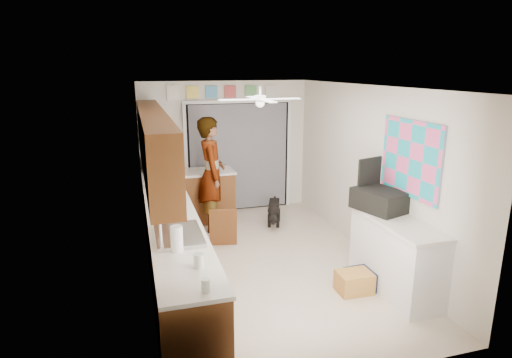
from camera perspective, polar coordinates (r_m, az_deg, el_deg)
floor at (r=6.32m, az=1.03°, el=-11.04°), size 5.00×5.00×0.00m
ceiling at (r=5.70m, az=1.15°, el=12.25°), size 5.00×5.00×0.00m
wall_back at (r=8.25m, az=-4.08°, el=4.23°), size 3.20×0.00×3.20m
wall_front at (r=3.70m, az=12.79°, el=-9.48°), size 3.20×0.00×3.20m
wall_left at (r=5.63m, az=-14.65°, el=-1.16°), size 0.00×5.00×5.00m
wall_right at (r=6.53m, az=14.63°, el=0.99°), size 0.00×5.00×5.00m
left_base_cabinets at (r=5.91m, az=-11.22°, el=-8.43°), size 0.60×4.80×0.90m
left_countertop at (r=5.74m, az=-11.35°, el=-4.10°), size 0.62×4.80×0.04m
upper_cabinets at (r=5.72m, az=-13.47°, el=4.80°), size 0.32×4.00×0.80m
sink_basin at (r=4.80m, az=-10.28°, el=-7.44°), size 0.50×0.76×0.06m
faucet at (r=4.75m, az=-12.63°, el=-6.56°), size 0.03×0.03×0.22m
peninsula_base at (r=7.87m, az=-6.76°, el=-2.35°), size 1.00×0.60×0.90m
peninsula_top at (r=7.75m, az=-6.87°, el=0.98°), size 1.04×0.64×0.04m
back_opening_recess at (r=8.31m, az=-2.32°, el=2.93°), size 2.00×0.06×2.10m
curtain_panel at (r=8.27m, az=-2.26°, el=2.88°), size 1.90×0.03×2.05m
door_trim_left at (r=8.11m, az=-9.29°, el=2.44°), size 0.06×0.04×2.10m
door_trim_right at (r=8.58m, az=4.36°, el=3.27°), size 0.06×0.04×2.10m
door_trim_head at (r=8.13m, az=-2.35°, el=10.29°), size 2.10×0.04×0.06m
header_frame_0 at (r=7.99m, az=-8.46°, el=11.36°), size 0.22×0.02×0.22m
header_frame_1 at (r=8.05m, az=-5.95°, el=11.46°), size 0.22×0.02×0.22m
header_frame_2 at (r=8.12m, az=-3.47°, el=11.54°), size 0.22×0.02×0.22m
header_frame_3 at (r=8.21m, az=-0.69°, el=11.60°), size 0.22×0.02×0.22m
header_frame_4 at (r=8.33m, az=2.02°, el=11.64°), size 0.22×0.02×0.22m
route66_sign at (r=7.95m, az=-11.01°, el=11.24°), size 0.22×0.02×0.26m
right_counter_base at (r=5.69m, az=18.09°, el=-9.82°), size 0.50×1.40×0.90m
right_counter_top at (r=5.52m, az=18.39°, el=-5.38°), size 0.54×1.44×0.04m
abstract_painting at (r=5.62m, az=19.87°, el=2.60°), size 0.03×1.15×0.95m
ceiling_fan at (r=5.90m, az=0.55°, el=10.58°), size 1.14×1.14×0.24m
microwave at (r=7.87m, az=-13.19°, el=2.09°), size 0.45×0.56×0.28m
jar_a at (r=4.06m, az=-7.63°, el=-10.74°), size 0.11×0.11×0.13m
jar_b at (r=3.66m, az=-6.73°, el=-13.89°), size 0.08×0.08×0.11m
paper_towel_roll at (r=4.40m, az=-10.52°, el=-7.84°), size 0.15×0.15×0.27m
suitcase at (r=5.76m, az=16.18°, el=-2.71°), size 0.65×0.75×0.27m
suitcase_rim at (r=5.80m, az=16.10°, el=-3.75°), size 0.59×0.69×0.02m
suitcase_lid at (r=5.93m, az=14.88°, el=0.39°), size 0.41×0.16×0.50m
cardboard_box at (r=5.64m, az=12.96°, el=-13.26°), size 0.43×0.32×0.26m
navy_crate at (r=5.75m, az=14.15°, el=-12.86°), size 0.42×0.36×0.25m
cabinet_door_panel at (r=6.72m, az=-4.39°, el=-6.46°), size 0.45×0.24×0.63m
man at (r=7.31m, az=-5.95°, el=0.64°), size 0.54×0.76×1.96m
dog at (r=7.67m, az=2.42°, el=-4.33°), size 0.47×0.67×0.48m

